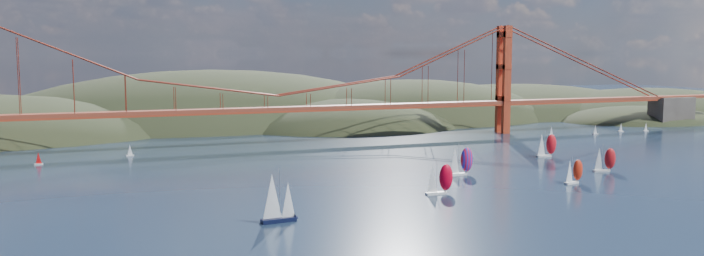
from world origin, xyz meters
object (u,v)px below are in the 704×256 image
at_px(racer_1, 574,171).
at_px(racer_rwb, 460,161).
at_px(sloop_navy, 277,199).
at_px(racer_0, 439,178).
at_px(racer_2, 604,159).
at_px(racer_3, 546,145).

bearing_deg(racer_1, racer_rwb, 123.61).
relative_size(sloop_navy, racer_0, 1.34).
distance_m(racer_2, racer_rwb, 51.46).
bearing_deg(racer_1, sloop_navy, 177.14).
bearing_deg(racer_3, racer_1, -118.36).
height_order(sloop_navy, racer_3, sloop_navy).
height_order(racer_0, racer_1, racer_0).
relative_size(racer_1, racer_2, 0.91).
height_order(racer_1, racer_2, racer_2).
relative_size(sloop_navy, racer_3, 1.31).
xyz_separation_m(racer_0, racer_rwb, (21.83, 25.29, 0.32)).
bearing_deg(sloop_navy, racer_rwb, 23.93).
bearing_deg(racer_2, racer_rwb, 176.89).
relative_size(sloop_navy, racer_rwb, 1.25).
relative_size(sloop_navy, racer_2, 1.43).
relative_size(racer_0, racer_1, 1.17).
distance_m(racer_1, racer_rwb, 36.54).
xyz_separation_m(racer_3, racer_rwb, (-52.83, -24.10, 0.20)).
relative_size(racer_0, racer_2, 1.07).
relative_size(racer_1, racer_rwb, 0.80).
bearing_deg(sloop_navy, racer_3, 22.24).
xyz_separation_m(sloop_navy, racer_rwb, (74.45, 40.69, -0.87)).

